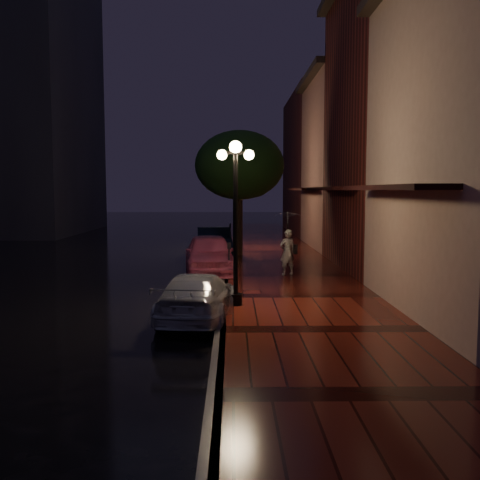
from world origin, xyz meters
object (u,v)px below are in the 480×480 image
(streetlamp_far, at_px, (234,202))
(parking_meter, at_px, (229,257))
(streetlamp_near, at_px, (236,213))
(silver_car, at_px, (197,296))
(woman_with_umbrella, at_px, (288,233))
(street_tree, at_px, (240,167))
(navy_car, at_px, (214,243))
(pink_car, at_px, (210,254))

(streetlamp_far, height_order, parking_meter, streetlamp_far)
(streetlamp_near, xyz_separation_m, silver_car, (-0.95, -0.98, -2.02))
(silver_car, xyz_separation_m, woman_with_umbrella, (2.85, 6.11, 1.08))
(silver_car, xyz_separation_m, parking_meter, (0.75, 5.27, 0.32))
(street_tree, height_order, parking_meter, street_tree)
(navy_car, bearing_deg, streetlamp_near, -89.38)
(streetlamp_near, relative_size, parking_meter, 3.48)
(woman_with_umbrella, bearing_deg, pink_car, -42.10)
(silver_car, bearing_deg, street_tree, -89.86)
(streetlamp_near, height_order, streetlamp_far, same)
(streetlamp_far, xyz_separation_m, navy_car, (-0.95, -3.04, -1.87))
(silver_car, bearing_deg, navy_car, -84.10)
(streetlamp_far, relative_size, pink_car, 0.95)
(streetlamp_far, distance_m, woman_with_umbrella, 9.12)
(streetlamp_near, height_order, parking_meter, streetlamp_near)
(streetlamp_near, height_order, navy_car, streetlamp_near)
(pink_car, xyz_separation_m, woman_with_umbrella, (2.85, -1.06, 0.89))
(woman_with_umbrella, bearing_deg, parking_meter, 0.07)
(street_tree, xyz_separation_m, silver_car, (-1.21, -11.97, -3.66))
(streetlamp_near, height_order, pink_car, streetlamp_near)
(streetlamp_far, height_order, woman_with_umbrella, streetlamp_far)
(streetlamp_far, height_order, street_tree, street_tree)
(silver_car, bearing_deg, streetlamp_far, -87.72)
(streetlamp_near, xyz_separation_m, streetlamp_far, (0.00, 14.00, 0.00))
(streetlamp_far, bearing_deg, pink_car, -96.94)
(pink_car, bearing_deg, street_tree, 69.99)
(streetlamp_near, xyz_separation_m, street_tree, (0.26, 10.99, 1.64))
(pink_car, distance_m, silver_car, 7.18)
(streetlamp_far, relative_size, silver_car, 1.08)
(woman_with_umbrella, bearing_deg, street_tree, -96.02)
(streetlamp_near, distance_m, navy_car, 11.16)
(navy_car, xyz_separation_m, woman_with_umbrella, (2.85, -5.83, 0.94))
(streetlamp_far, xyz_separation_m, pink_car, (-0.95, -7.81, -1.83))
(streetlamp_far, xyz_separation_m, parking_meter, (-0.20, -9.71, -1.70))
(streetlamp_far, distance_m, pink_car, 8.08)
(street_tree, height_order, woman_with_umbrella, street_tree)
(pink_car, height_order, silver_car, pink_car)
(streetlamp_near, bearing_deg, streetlamp_far, 90.00)
(pink_car, height_order, woman_with_umbrella, woman_with_umbrella)
(streetlamp_far, bearing_deg, streetlamp_near, -90.00)
(streetlamp_far, xyz_separation_m, silver_car, (-0.95, -14.98, -2.02))
(pink_car, bearing_deg, silver_car, -95.87)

